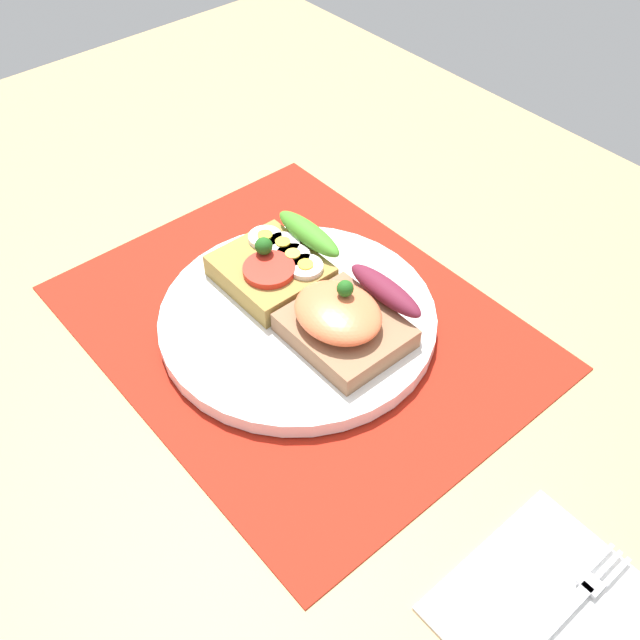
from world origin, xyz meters
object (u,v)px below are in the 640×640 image
(plate, at_px, (298,319))
(fork, at_px, (564,612))
(sandwich_salmon, at_px, (347,318))
(sandwich_egg_tomato, at_px, (277,264))
(napkin, at_px, (557,616))

(plate, bearing_deg, fork, -6.31)
(sandwich_salmon, xyz_separation_m, fork, (0.26, -0.05, -0.03))
(plate, bearing_deg, sandwich_egg_tomato, 162.10)
(plate, distance_m, sandwich_egg_tomato, 0.06)
(napkin, xyz_separation_m, fork, (0.00, 0.00, 0.00))
(plate, height_order, sandwich_egg_tomato, sandwich_egg_tomato)
(sandwich_egg_tomato, xyz_separation_m, napkin, (0.36, -0.05, -0.03))
(plate, height_order, fork, plate)
(sandwich_salmon, relative_size, fork, 0.72)
(plate, height_order, napkin, plate)
(sandwich_salmon, bearing_deg, napkin, -11.38)
(sandwich_egg_tomato, relative_size, fork, 0.72)
(plate, distance_m, sandwich_salmon, 0.06)
(napkin, relative_size, fork, 0.98)
(plate, xyz_separation_m, sandwich_egg_tomato, (-0.05, 0.02, 0.02))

